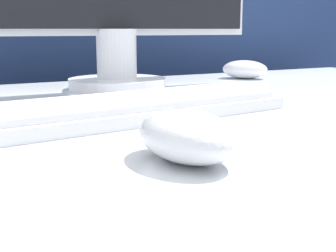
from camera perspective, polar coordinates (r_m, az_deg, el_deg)
The scene contains 4 objects.
partition_panel at distance 1.18m, azimuth -15.01°, elevation -3.22°, with size 5.00×0.03×1.08m.
computer_mouse_near at distance 0.39m, azimuth 2.31°, elevation -1.18°, with size 0.07×0.11×0.04m.
keyboard at distance 0.58m, azimuth -6.51°, elevation 2.03°, with size 0.47×0.19×0.02m.
computer_mouse_far at distance 1.07m, azimuth 9.33°, elevation 6.83°, with size 0.11×0.12×0.04m.
Camera 1 is at (-0.25, -0.54, 0.84)m, focal length 50.00 mm.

